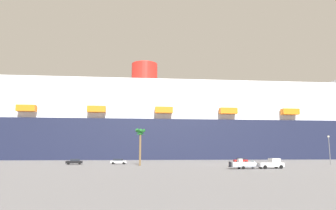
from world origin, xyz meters
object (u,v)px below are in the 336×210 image
at_px(parked_car_red_hatchback, 241,160).
at_px(cruise_ship, 223,128).
at_px(small_boat_on_trailer, 245,164).
at_px(parked_car_black_coupe, 74,162).
at_px(street_lamp, 329,146).
at_px(pickup_truck, 271,164).
at_px(parked_car_silver_sedan, 119,161).
at_px(palm_tree, 140,135).

bearing_deg(parked_car_red_hatchback, cruise_ship, 80.52).
distance_m(small_boat_on_trailer, parked_car_black_coupe, 48.64).
height_order(small_boat_on_trailer, street_lamp, street_lamp).
height_order(pickup_truck, parked_car_silver_sedan, pickup_truck).
bearing_deg(cruise_ship, parked_car_red_hatchback, -99.48).
relative_size(palm_tree, parked_car_red_hatchback, 2.21).
xyz_separation_m(pickup_truck, palm_tree, (-28.63, 16.21, 6.91)).
distance_m(palm_tree, parked_car_black_coupe, 21.84).
bearing_deg(palm_tree, parked_car_red_hatchback, 28.49).
xyz_separation_m(cruise_ship, palm_tree, (-42.28, -75.14, -8.10)).
bearing_deg(parked_car_silver_sedan, palm_tree, -57.26).
bearing_deg(parked_car_red_hatchback, parked_car_black_coupe, -169.89).
distance_m(pickup_truck, parked_car_red_hatchback, 34.20).
height_order(pickup_truck, small_boat_on_trailer, pickup_truck).
relative_size(pickup_truck, small_boat_on_trailer, 0.81).
bearing_deg(pickup_truck, street_lamp, 35.45).
height_order(parked_car_black_coupe, parked_car_red_hatchback, same).
bearing_deg(palm_tree, small_boat_on_trailer, -36.87).
xyz_separation_m(palm_tree, parked_car_black_coupe, (-18.78, 8.57, -7.12)).
height_order(parked_car_silver_sedan, parked_car_black_coupe, same).
bearing_deg(cruise_ship, street_lamp, -81.64).
xyz_separation_m(pickup_truck, parked_car_black_coupe, (-47.41, 24.78, -0.21)).
bearing_deg(street_lamp, cruise_ship, 98.36).
bearing_deg(parked_car_black_coupe, cruise_ship, 47.47).
height_order(small_boat_on_trailer, parked_car_black_coupe, small_boat_on_trailer).
height_order(cruise_ship, palm_tree, cruise_ship).
distance_m(pickup_truck, parked_car_black_coupe, 53.50).
relative_size(palm_tree, parked_car_silver_sedan, 1.98).
bearing_deg(parked_car_black_coupe, parked_car_red_hatchback, 10.11).
height_order(street_lamp, parked_car_red_hatchback, street_lamp).
xyz_separation_m(cruise_ship, parked_car_black_coupe, (-61.07, -66.57, -15.22)).
xyz_separation_m(pickup_truck, street_lamp, (24.51, 17.45, 4.24)).
relative_size(small_boat_on_trailer, parked_car_red_hatchback, 1.63).
relative_size(parked_car_silver_sedan, parked_car_red_hatchback, 1.11).
bearing_deg(street_lamp, parked_car_silver_sedan, 171.76).
relative_size(cruise_ship, small_boat_on_trailer, 42.41).
relative_size(cruise_ship, parked_car_red_hatchback, 69.07).
distance_m(cruise_ship, street_lamp, 75.46).
distance_m(parked_car_black_coupe, parked_car_red_hatchback, 52.30).
bearing_deg(small_boat_on_trailer, palm_tree, 143.13).
height_order(pickup_truck, parked_car_black_coupe, pickup_truck).
height_order(pickup_truck, palm_tree, palm_tree).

